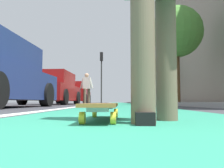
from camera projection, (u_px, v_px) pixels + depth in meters
name	position (u px, v px, depth m)	size (l,w,h in m)	color
ground_plane	(119.00, 105.00, 10.76)	(80.00, 80.00, 0.00)	#38383D
bike_lane_paint	(118.00, 103.00, 24.72)	(56.00, 1.93, 0.00)	#288466
lane_stripe_white	(105.00, 103.00, 20.75)	(52.00, 0.16, 0.01)	silver
sidewalk_curb	(162.00, 103.00, 18.67)	(52.00, 3.20, 0.12)	#9E9B93
building_facade	(179.00, 50.00, 22.99)	(40.00, 1.20, 10.28)	gray
skateboard	(102.00, 106.00, 1.61)	(0.84, 0.22, 0.11)	yellow
parked_car_mid	(52.00, 89.00, 11.00)	(4.08, 2.11, 1.49)	maroon
parked_car_far	(75.00, 94.00, 16.68)	(4.22, 1.99, 1.48)	maroon
traffic_light	(101.00, 68.00, 22.04)	(0.33, 0.28, 4.74)	#2D2D2D
street_tree_mid	(177.00, 32.00, 12.45)	(2.69, 2.69, 5.15)	brown
street_tree_far	(153.00, 70.00, 20.58)	(1.97, 1.97, 3.90)	brown
pedestrian_distant	(87.00, 86.00, 12.75)	(0.47, 0.73, 1.67)	brown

